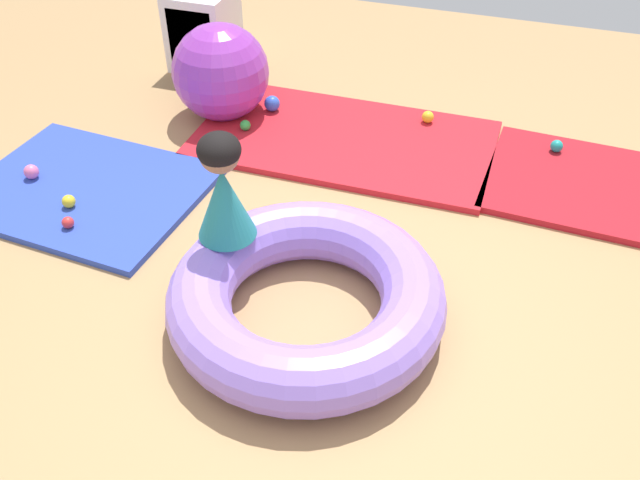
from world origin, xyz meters
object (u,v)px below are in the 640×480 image
play_ball_orange (251,95)px  play_ball_yellow_second (69,201)px  play_ball_pink (31,172)px  exercise_ball_large (221,72)px  play_ball_red (68,222)px  storage_cube (202,30)px  inflatable_cushion (306,297)px  child_in_teal (223,188)px  play_ball_teal (557,146)px  play_ball_blue (272,103)px  play_ball_green (245,125)px  play_ball_yellow (428,117)px

play_ball_orange → play_ball_yellow_second: play_ball_yellow_second is taller
play_ball_pink → exercise_ball_large: bearing=55.9°
play_ball_red → exercise_ball_large: (0.27, 1.42, 0.24)m
play_ball_yellow_second → storage_cube: bearing=92.3°
inflatable_cushion → play_ball_red: bearing=171.4°
child_in_teal → play_ball_pink: size_ratio=6.30×
play_ball_teal → exercise_ball_large: 2.17m
play_ball_teal → play_ball_red: 2.88m
play_ball_blue → exercise_ball_large: bearing=-162.9°
inflatable_cushion → exercise_ball_large: bearing=125.1°
play_ball_orange → exercise_ball_large: bearing=-118.3°
inflatable_cushion → play_ball_green: bearing=122.3°
play_ball_green → play_ball_yellow_second: 1.22m
play_ball_orange → inflatable_cushion: bearing=-60.6°
play_ball_green → play_ball_red: bearing=-112.4°
play_ball_yellow → play_ball_teal: bearing=-7.1°
child_in_teal → exercise_ball_large: bearing=4.8°
play_ball_teal → play_ball_green: (-1.91, -0.36, -0.00)m
play_ball_teal → storage_cube: (-2.59, 0.48, 0.20)m
play_ball_blue → play_ball_yellow_second: play_ball_blue is taller
play_ball_orange → play_ball_red: play_ball_red is taller
child_in_teal → play_ball_yellow: child_in_teal is taller
play_ball_blue → play_ball_teal: bearing=2.1°
exercise_ball_large → storage_cube: bearing=124.6°
inflatable_cushion → play_ball_teal: (1.00, 1.79, -0.07)m
play_ball_teal → play_ball_green: size_ratio=1.10×
play_ball_teal → play_ball_yellow_second: 2.89m
play_ball_blue → exercise_ball_large: 0.39m
child_in_teal → play_ball_green: bearing=-0.6°
play_ball_blue → storage_cube: size_ratio=0.19×
inflatable_cushion → storage_cube: storage_cube is taller
exercise_ball_large → play_ball_red: bearing=-100.7°
inflatable_cushion → play_ball_red: inflatable_cushion is taller
inflatable_cushion → play_ball_blue: bearing=115.8°
play_ball_pink → play_ball_yellow_second: bearing=-25.6°
play_ball_pink → play_ball_green: 1.31m
inflatable_cushion → play_ball_yellow_second: bearing=166.1°
child_in_teal → storage_cube: size_ratio=0.96×
play_ball_pink → inflatable_cushion: bearing=-16.3°
play_ball_pink → play_ball_red: bearing=-35.7°
play_ball_blue → play_ball_teal: (1.84, 0.07, -0.01)m
play_ball_yellow → play_ball_yellow_second: play_ball_yellow is taller
play_ball_yellow → play_ball_yellow_second: size_ratio=1.06×
play_ball_blue → play_ball_green: size_ratio=1.52×
play_ball_yellow → play_ball_red: bearing=-133.5°
play_ball_green → inflatable_cushion: bearing=-57.7°
play_ball_yellow → play_ball_red: 2.32m
play_ball_orange → storage_cube: 0.74m
inflatable_cushion → play_ball_blue: (-0.84, 1.73, -0.06)m
child_in_teal → play_ball_yellow_second: child_in_teal is taller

